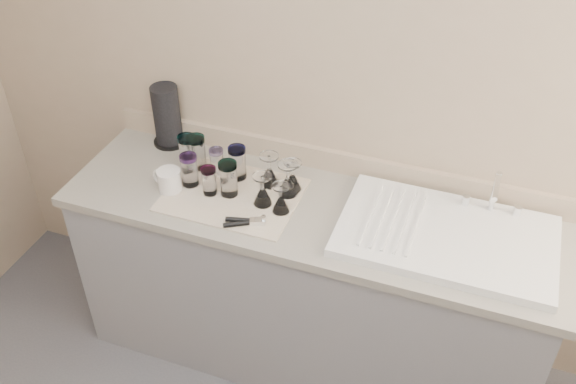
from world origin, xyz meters
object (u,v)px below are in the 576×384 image
at_px(sink_unit, 447,235).
at_px(tumbler_blue, 209,181).
at_px(can_opener, 245,222).
at_px(goblet_back_right, 292,180).
at_px(goblet_extra, 288,184).
at_px(paper_towel_roll, 167,116).
at_px(white_mug, 169,181).
at_px(tumbler_purple, 237,162).
at_px(tumbler_extra, 187,151).
at_px(tumbler_cyan, 217,162).
at_px(goblet_front_left, 263,194).
at_px(tumbler_teal, 197,152).
at_px(goblet_back_left, 269,174).
at_px(tumbler_magenta, 189,170).
at_px(tumbler_lavender, 228,178).
at_px(goblet_front_right, 281,202).

relative_size(sink_unit, tumbler_blue, 6.54).
height_order(sink_unit, can_opener, sink_unit).
bearing_deg(can_opener, sink_unit, 14.12).
height_order(goblet_back_right, can_opener, goblet_back_right).
xyz_separation_m(goblet_back_right, goblet_extra, (-0.01, -0.04, 0.00)).
distance_m(goblet_extra, paper_towel_roll, 0.68).
xyz_separation_m(goblet_back_right, paper_towel_roll, (-0.66, 0.15, 0.09)).
bearing_deg(white_mug, goblet_extra, 16.57).
bearing_deg(tumbler_purple, can_opener, -61.33).
height_order(tumbler_extra, paper_towel_roll, paper_towel_roll).
bearing_deg(tumbler_extra, tumbler_purple, -0.53).
relative_size(tumbler_cyan, goblet_front_left, 0.88).
relative_size(white_mug, paper_towel_roll, 0.50).
xyz_separation_m(tumbler_teal, goblet_back_left, (0.34, -0.01, -0.03)).
xyz_separation_m(tumbler_magenta, tumbler_lavender, (0.18, -0.00, 0.00)).
distance_m(tumbler_lavender, can_opener, 0.22).
bearing_deg(tumbler_purple, white_mug, -143.37).
distance_m(tumbler_cyan, tumbler_magenta, 0.13).
bearing_deg(goblet_front_right, tumbler_teal, 160.54).
relative_size(goblet_back_right, paper_towel_roll, 0.47).
distance_m(goblet_back_left, goblet_back_right, 0.10).
bearing_deg(paper_towel_roll, white_mug, -61.89).
xyz_separation_m(sink_unit, white_mug, (-1.14, -0.09, 0.03)).
relative_size(tumbler_lavender, paper_towel_roll, 0.53).
distance_m(goblet_front_left, can_opener, 0.15).
bearing_deg(tumbler_purple, goblet_back_right, 0.29).
relative_size(goblet_back_left, goblet_back_right, 1.08).
height_order(goblet_front_left, paper_towel_roll, paper_towel_roll).
bearing_deg(can_opener, goblet_front_left, 83.30).
relative_size(tumbler_cyan, tumbler_lavender, 0.80).
distance_m(tumbler_teal, can_opener, 0.45).
height_order(sink_unit, paper_towel_roll, paper_towel_roll).
xyz_separation_m(tumbler_blue, goblet_front_left, (0.23, 0.01, -0.02)).
relative_size(goblet_back_left, white_mug, 1.01).
xyz_separation_m(sink_unit, goblet_back_left, (-0.76, 0.08, 0.04)).
relative_size(tumbler_extra, goblet_front_right, 1.20).
distance_m(tumbler_lavender, goblet_back_left, 0.18).
height_order(tumbler_lavender, goblet_extra, tumbler_lavender).
distance_m(tumbler_cyan, goblet_front_right, 0.38).
xyz_separation_m(tumbler_cyan, white_mug, (-0.14, -0.17, -0.02)).
distance_m(tumbler_blue, paper_towel_roll, 0.46).
relative_size(goblet_front_left, goblet_extra, 0.93).
bearing_deg(sink_unit, tumbler_extra, 175.70).
distance_m(tumbler_magenta, goblet_back_left, 0.34).
xyz_separation_m(tumbler_extra, can_opener, (0.39, -0.28, -0.07)).
height_order(tumbler_purple, goblet_front_left, tumbler_purple).
bearing_deg(goblet_back_left, tumbler_blue, -145.86).
bearing_deg(tumbler_cyan, sink_unit, -4.39).
bearing_deg(can_opener, tumbler_purple, 118.67).
xyz_separation_m(sink_unit, tumbler_blue, (-0.97, -0.06, 0.05)).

